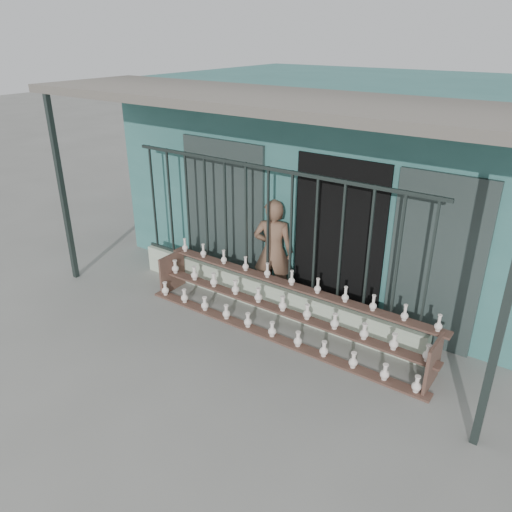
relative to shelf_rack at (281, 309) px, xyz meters
The scene contains 6 objects.
ground 1.09m from the shelf_rack, 120.61° to the right, with size 60.00×60.00×0.00m, color slate.
workshop_building 3.61m from the shelf_rack, 98.83° to the left, with size 7.40×6.60×3.21m.
parapet_wall 0.68m from the shelf_rack, 141.70° to the left, with size 5.00×0.20×0.45m, color #B7C9AC.
security_fence 1.19m from the shelf_rack, 141.70° to the left, with size 5.00×0.04×1.80m.
shelf_rack is the anchor object (origin of this frame).
elderly_woman 1.02m from the shelf_rack, 131.48° to the left, with size 0.62×0.41×1.69m, color brown.
Camera 1 is at (3.77, -4.33, 3.97)m, focal length 35.00 mm.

